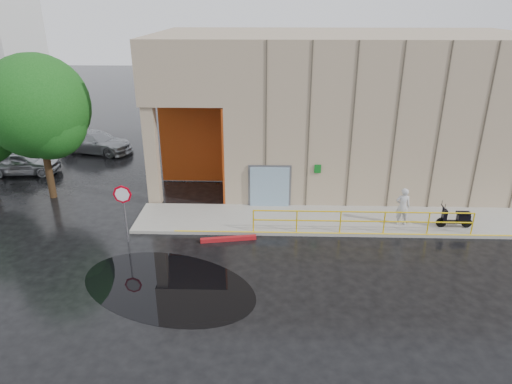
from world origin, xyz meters
TOP-DOWN VIEW (x-y plane):
  - ground at (0.00, 0.00)m, footprint 120.00×120.00m
  - sidewalk at (4.00, 4.50)m, footprint 20.00×3.00m
  - building at (5.10, 10.98)m, footprint 20.00×10.17m
  - guardrail at (4.25, 3.15)m, footprint 9.56×0.06m
  - person at (6.18, 4.03)m, footprint 0.67×0.47m
  - scooter at (8.50, 3.79)m, footprint 1.58×0.51m
  - stop_sign at (-5.86, 2.29)m, footprint 0.78×0.10m
  - red_curb at (-1.55, 2.50)m, footprint 2.40×0.58m
  - puddle at (-3.46, -0.93)m, footprint 7.93×6.56m
  - car_a at (-14.49, 10.39)m, footprint 4.37×2.09m
  - car_b at (-16.00, 11.61)m, footprint 4.78×2.97m
  - car_c at (-11.62, 14.66)m, footprint 5.44×3.24m
  - tree_near at (-11.03, 6.90)m, footprint 5.09×5.09m

SIDE VIEW (x-z plane):
  - ground at x=0.00m, z-range 0.00..0.00m
  - puddle at x=-3.46m, z-range 0.00..0.01m
  - sidewalk at x=4.00m, z-range 0.00..0.15m
  - red_curb at x=-1.55m, z-range 0.00..0.18m
  - guardrail at x=4.25m, z-range 0.16..1.19m
  - car_a at x=-14.49m, z-range 0.00..1.44m
  - car_c at x=-11.62m, z-range 0.00..1.48m
  - car_b at x=-16.00m, z-range 0.00..1.49m
  - scooter at x=8.50m, z-range 0.24..1.46m
  - person at x=6.18m, z-range 0.15..1.92m
  - stop_sign at x=-5.86m, z-range 0.59..3.19m
  - building at x=5.10m, z-range 0.21..8.21m
  - tree_near at x=-11.03m, z-range 0.93..8.29m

